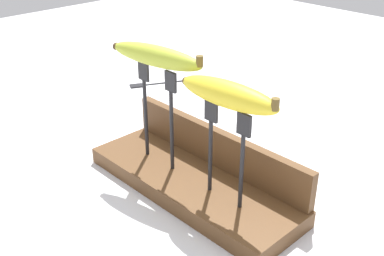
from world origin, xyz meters
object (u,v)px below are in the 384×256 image
Objects in this scene: banana_raised_left at (156,56)px; fork_fallen_far at (152,83)px; fork_stand_right at (226,145)px; banana_raised_right at (228,94)px; fork_stand_left at (158,107)px.

fork_fallen_far is at bearing 142.37° from banana_raised_left.
fork_stand_right is 0.91× the size of banana_raised_right.
banana_raised_right is at bearing 0.00° from banana_raised_left.
fork_stand_left is 1.17× the size of fork_fallen_far.
banana_raised_right is at bearing -28.04° from fork_fallen_far.
banana_raised_right reaches higher than fork_stand_right.
fork_stand_left reaches higher than fork_stand_right.
fork_stand_right reaches higher than fork_fallen_far.
fork_stand_left is at bearing 180.00° from banana_raised_right.
banana_raised_left is 0.17m from banana_raised_right.
banana_raised_left reaches higher than banana_raised_right.
banana_raised_left reaches higher than fork_stand_right.
banana_raised_left is 0.53m from fork_fallen_far.
fork_fallen_far is at bearing 151.97° from fork_stand_right.
fork_stand_right is 0.20m from banana_raised_left.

